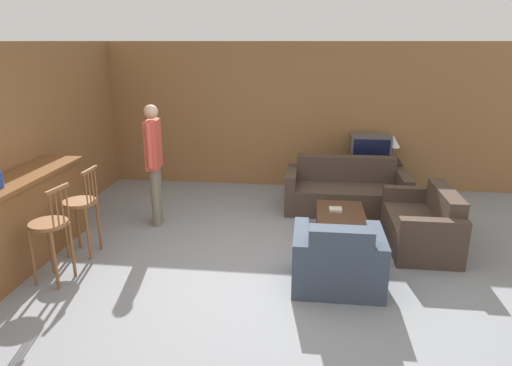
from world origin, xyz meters
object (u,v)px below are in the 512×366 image
(bar_chair_mid, at_px, (81,208))
(couch_far, at_px, (346,192))
(table_lamp, at_px, (393,143))
(person_by_window, at_px, (154,158))
(armchair_near, at_px, (338,262))
(tv, at_px, (370,147))
(bar_chair_near, at_px, (51,231))
(coffee_table, at_px, (341,216))
(book_on_table, at_px, (336,209))
(loveseat_right, at_px, (423,225))
(tv_unit, at_px, (368,177))

(bar_chair_mid, height_order, couch_far, bar_chair_mid)
(table_lamp, xyz_separation_m, person_by_window, (-3.63, -1.81, 0.08))
(couch_far, xyz_separation_m, armchair_near, (-0.26, -2.45, 0.00))
(person_by_window, bearing_deg, bar_chair_mid, -119.18)
(tv, distance_m, person_by_window, 3.72)
(couch_far, bearing_deg, table_lamp, 46.41)
(bar_chair_near, bearing_deg, coffee_table, 24.43)
(couch_far, height_order, book_on_table, couch_far)
(armchair_near, xyz_separation_m, person_by_window, (-2.54, 1.52, 0.72))
(tv, bearing_deg, coffee_table, -105.94)
(bar_chair_mid, distance_m, armchair_near, 3.19)
(bar_chair_mid, bearing_deg, person_by_window, 60.82)
(table_lamp, bearing_deg, couch_far, -133.59)
(bar_chair_mid, relative_size, loveseat_right, 0.81)
(bar_chair_mid, xyz_separation_m, coffee_table, (3.24, 0.77, -0.26))
(book_on_table, relative_size, table_lamp, 0.39)
(bar_chair_mid, bearing_deg, couch_far, 30.56)
(couch_far, height_order, loveseat_right, couch_far)
(bar_chair_near, relative_size, loveseat_right, 0.81)
(book_on_table, bearing_deg, tv_unit, 71.97)
(tv_unit, height_order, book_on_table, tv_unit)
(loveseat_right, height_order, person_by_window, person_by_window)
(tv_unit, bearing_deg, table_lamp, 0.00)
(couch_far, xyz_separation_m, tv, (0.44, 0.87, 0.54))
(bar_chair_mid, height_order, tv, bar_chair_mid)
(bar_chair_mid, xyz_separation_m, person_by_window, (0.60, 1.07, 0.40))
(tv_unit, relative_size, person_by_window, 0.60)
(tv, height_order, person_by_window, person_by_window)
(loveseat_right, relative_size, tv_unit, 1.32)
(couch_far, distance_m, table_lamp, 1.36)
(armchair_near, relative_size, table_lamp, 2.25)
(bar_chair_mid, distance_m, tv, 4.80)
(bar_chair_mid, distance_m, coffee_table, 3.34)
(loveseat_right, bearing_deg, table_lamp, 92.31)
(bar_chair_mid, height_order, loveseat_right, bar_chair_mid)
(bar_chair_near, bearing_deg, table_lamp, 40.27)
(armchair_near, height_order, tv, tv)
(book_on_table, bearing_deg, loveseat_right, -4.45)
(coffee_table, bearing_deg, loveseat_right, -1.65)
(bar_chair_near, bearing_deg, book_on_table, 25.73)
(armchair_near, bearing_deg, coffee_table, 85.30)
(bar_chair_near, height_order, tv, bar_chair_near)
(tv, relative_size, table_lamp, 1.55)
(armchair_near, relative_size, tv, 1.45)
(bar_chair_mid, height_order, person_by_window, person_by_window)
(bar_chair_near, distance_m, loveseat_right, 4.56)
(loveseat_right, bearing_deg, couch_far, 125.79)
(coffee_table, xyz_separation_m, person_by_window, (-2.64, 0.30, 0.66))
(couch_far, bearing_deg, tv, 62.95)
(tv_unit, distance_m, table_lamp, 0.73)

